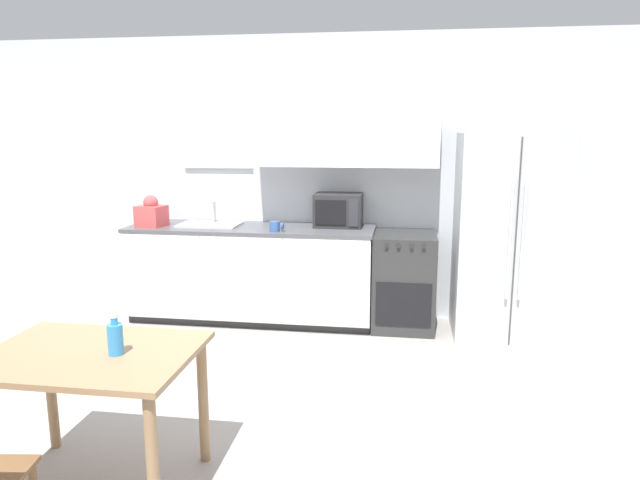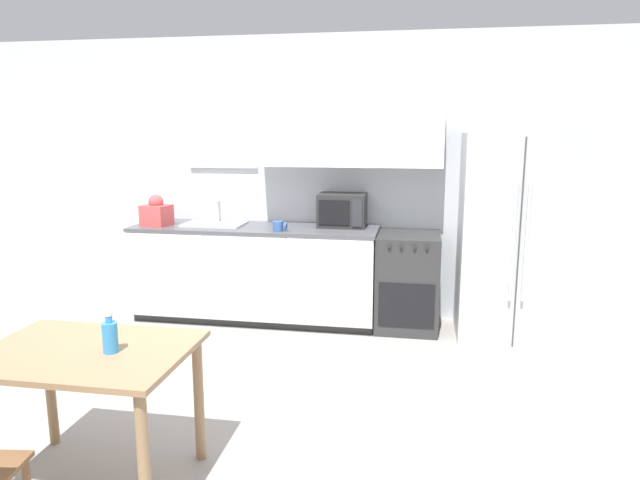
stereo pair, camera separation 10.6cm
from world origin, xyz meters
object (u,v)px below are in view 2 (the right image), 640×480
object	(u,v)px
microwave	(342,210)
dining_table	(87,371)
drink_bottle	(110,336)
coffee_mug	(279,226)
refrigerator	(512,237)
oven_range	(408,281)

from	to	relation	value
microwave	dining_table	size ratio (longest dim) A/B	0.43
microwave	drink_bottle	size ratio (longest dim) A/B	2.15
microwave	dining_table	bearing A→B (deg)	-107.73
microwave	coffee_mug	size ratio (longest dim) A/B	3.44
refrigerator	dining_table	xyz separation A→B (m)	(-2.43, -2.66, -0.27)
dining_table	oven_range	bearing A→B (deg)	60.50
microwave	coffee_mug	xyz separation A→B (m)	(-0.53, -0.35, -0.11)
refrigerator	dining_table	size ratio (longest dim) A/B	1.74
oven_range	drink_bottle	world-z (taller)	drink_bottle
oven_range	drink_bottle	size ratio (longest dim) A/B	4.28
microwave	drink_bottle	distance (m)	2.95
refrigerator	coffee_mug	distance (m)	2.06
coffee_mug	dining_table	distance (m)	2.53
dining_table	coffee_mug	bearing A→B (deg)	81.36
oven_range	drink_bottle	bearing A→B (deg)	-117.01
oven_range	refrigerator	distance (m)	1.00
refrigerator	dining_table	distance (m)	3.61
oven_range	refrigerator	bearing A→B (deg)	-3.32
oven_range	dining_table	world-z (taller)	oven_range
microwave	coffee_mug	bearing A→B (deg)	-146.52
coffee_mug	refrigerator	bearing A→B (deg)	5.00
coffee_mug	dining_table	bearing A→B (deg)	-98.64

